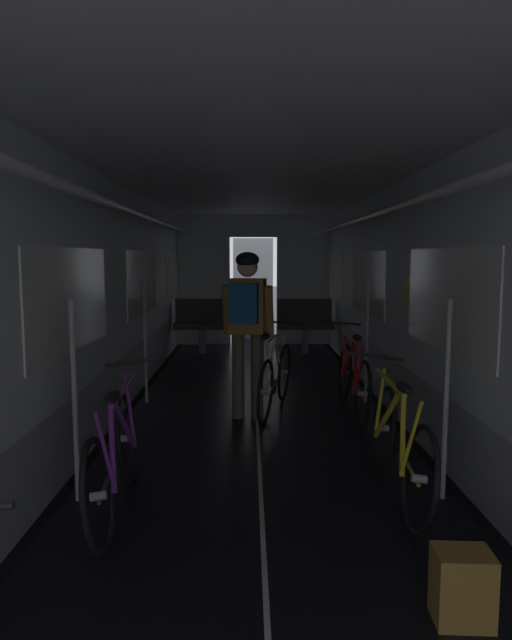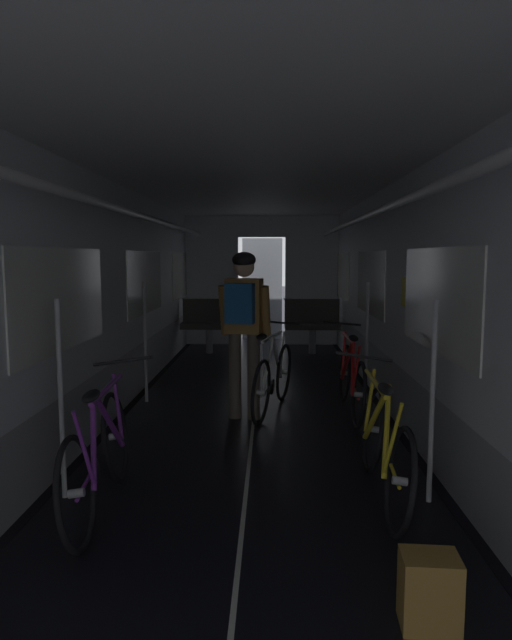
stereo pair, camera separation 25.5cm
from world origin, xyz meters
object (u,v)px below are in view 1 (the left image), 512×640
object	(u,v)px
bicycle_red	(353,378)
bicycle_yellow	(398,444)
bench_seat_far_right	(305,320)
bicycle_purple	(115,456)
bench_seat_far_left	(202,321)
backpack_on_floor	(462,587)
person_cyclist_aisle	(247,317)
bicycle_white_in_aisle	(275,377)

from	to	relation	value
bicycle_red	bicycle_yellow	distance (m)	2.11
bench_seat_far_right	bicycle_purple	world-z (taller)	same
bench_seat_far_left	backpack_on_floor	bearing A→B (deg)	-76.12
bicycle_red	person_cyclist_aisle	world-z (taller)	person_cyclist_aisle
bench_seat_far_left	bench_seat_far_right	bearing A→B (deg)	0.00
bench_seat_far_right	backpack_on_floor	xyz separation A→B (m)	(0.00, -7.29, -0.40)
bench_seat_far_right	bicycle_purple	size ratio (longest dim) A/B	0.58
bicycle_yellow	bicycle_red	bearing A→B (deg)	88.00
bench_seat_far_left	bicycle_red	world-z (taller)	bench_seat_far_left
bench_seat_far_left	person_cyclist_aisle	world-z (taller)	person_cyclist_aisle
bicycle_red	backpack_on_floor	bearing A→B (deg)	-92.25
bench_seat_far_left	person_cyclist_aisle	xyz separation A→B (m)	(0.80, -4.04, 0.50)
bench_seat_far_left	person_cyclist_aisle	size ratio (longest dim) A/B	0.57
bicycle_white_in_aisle	backpack_on_floor	xyz separation A→B (m)	(0.70, -3.53, -0.21)
bicycle_yellow	person_cyclist_aisle	xyz separation A→B (m)	(-1.07, 1.89, 0.69)
bicycle_red	person_cyclist_aisle	size ratio (longest dim) A/B	0.98
bench_seat_far_left	bicycle_yellow	size ratio (longest dim) A/B	0.58
bicycle_purple	backpack_on_floor	size ratio (longest dim) A/B	4.98
bench_seat_far_right	backpack_on_floor	world-z (taller)	bench_seat_far_right
bench_seat_far_left	bicycle_purple	bearing A→B (deg)	-90.55
bicycle_white_in_aisle	person_cyclist_aisle	bearing A→B (deg)	-138.38
bicycle_red	bicycle_purple	bearing A→B (deg)	-130.48
bench_seat_far_left	bicycle_red	size ratio (longest dim) A/B	0.58
bench_seat_far_right	bicycle_red	size ratio (longest dim) A/B	0.58
bicycle_white_in_aisle	backpack_on_floor	size ratio (longest dim) A/B	4.87
bicycle_red	person_cyclist_aisle	bearing A→B (deg)	-168.87
bench_seat_far_right	person_cyclist_aisle	distance (m)	4.19
bicycle_yellow	bicycle_white_in_aisle	distance (m)	2.29
person_cyclist_aisle	backpack_on_floor	bearing A→B (deg)	-72.89
bench_seat_far_right	bicycle_white_in_aisle	distance (m)	3.83
bicycle_purple	person_cyclist_aisle	size ratio (longest dim) A/B	0.98
bench_seat_far_right	bicycle_yellow	world-z (taller)	bicycle_yellow
bench_seat_far_right	bicycle_red	bearing A→B (deg)	-87.90
person_cyclist_aisle	bicycle_white_in_aisle	distance (m)	0.80
backpack_on_floor	bicycle_purple	bearing A→B (deg)	148.52
person_cyclist_aisle	backpack_on_floor	world-z (taller)	person_cyclist_aisle
bench_seat_far_left	backpack_on_floor	size ratio (longest dim) A/B	2.89
bicycle_purple	person_cyclist_aisle	distance (m)	2.39
bench_seat_far_left	person_cyclist_aisle	distance (m)	4.15
bench_seat_far_right	bicycle_purple	bearing A→B (deg)	-106.81
bicycle_yellow	backpack_on_floor	distance (m)	1.39
bench_seat_far_left	bicycle_purple	distance (m)	6.16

